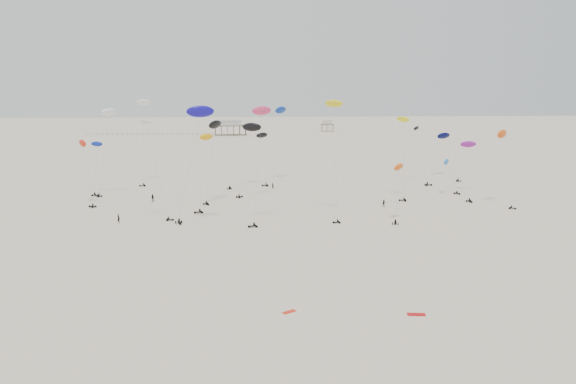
{
  "coord_description": "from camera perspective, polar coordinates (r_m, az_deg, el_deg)",
  "views": [
    {
      "loc": [
        -11.91,
        -22.88,
        26.41
      ],
      "look_at": [
        0.0,
        88.0,
        7.0
      ],
      "focal_mm": 35.0,
      "sensor_mm": 36.0,
      "label": 1
    }
  ],
  "objects": [
    {
      "name": "spectator_1",
      "position": [
        135.86,
        9.72,
        -1.48
      ],
      "size": [
        1.04,
        0.68,
        2.01
      ],
      "primitive_type": "imported",
      "rotation": [
        0.0,
        0.0,
        6.4
      ],
      "color": "black",
      "rests_on": "ground"
    },
    {
      "name": "ground_plane",
      "position": [
        224.76,
        -3.05,
        3.11
      ],
      "size": [
        900.0,
        900.0,
        0.0
      ],
      "primitive_type": "plane",
      "color": "beige"
    },
    {
      "name": "rig_17",
      "position": [
        175.23,
        -14.46,
        7.27
      ],
      "size": [
        4.91,
        13.25,
        25.7
      ],
      "rotation": [
        0.0,
        0.0,
        1.67
      ],
      "color": "black",
      "rests_on": "ground"
    },
    {
      "name": "rig_10",
      "position": [
        143.48,
        -19.95,
        3.3
      ],
      "size": [
        5.51,
        8.61,
        15.86
      ],
      "rotation": [
        0.0,
        0.0,
        1.04
      ],
      "color": "black",
      "rests_on": "ground"
    },
    {
      "name": "pavilion_small",
      "position": [
        409.89,
        4.01,
        6.65
      ],
      "size": [
        9.0,
        7.0,
        8.0
      ],
      "color": "brown",
      "rests_on": "ground"
    },
    {
      "name": "rig_13",
      "position": [
        174.31,
        -0.97,
        7.29
      ],
      "size": [
        9.78,
        18.38,
        25.28
      ],
      "rotation": [
        0.0,
        0.0,
        1.28
      ],
      "color": "black",
      "rests_on": "ground"
    },
    {
      "name": "rig_14",
      "position": [
        145.84,
        21.02,
        4.71
      ],
      "size": [
        4.75,
        11.52,
        18.55
      ],
      "rotation": [
        0.0,
        0.0,
        3.96
      ],
      "color": "black",
      "rests_on": "ground"
    },
    {
      "name": "rig_15",
      "position": [
        165.26,
        -3.95,
        5.91
      ],
      "size": [
        10.77,
        11.53,
        19.44
      ],
      "rotation": [
        0.0,
        0.0,
        -0.21
      ],
      "color": "black",
      "rests_on": "ground"
    },
    {
      "name": "rig_7",
      "position": [
        158.97,
        -18.92,
        2.61
      ],
      "size": [
        3.47,
        8.85,
        14.19
      ],
      "rotation": [
        0.0,
        0.0,
        4.19
      ],
      "color": "black",
      "rests_on": "ground"
    },
    {
      "name": "grounded_kite_b",
      "position": [
        70.59,
        0.12,
        -12.1
      ],
      "size": [
        1.89,
        1.56,
        0.07
      ],
      "primitive_type": "cube",
      "rotation": [
        0.0,
        0.0,
        0.57
      ],
      "color": "red",
      "rests_on": "ground"
    },
    {
      "name": "rig_0",
      "position": [
        161.62,
        17.61,
        3.62
      ],
      "size": [
        8.23,
        8.29,
        14.51
      ],
      "rotation": [
        0.0,
        0.0,
        3.53
      ],
      "color": "black",
      "rests_on": "ground"
    },
    {
      "name": "rig_4",
      "position": [
        139.25,
        -7.54,
        5.7
      ],
      "size": [
        5.69,
        8.78,
        20.47
      ],
      "rotation": [
        0.0,
        0.0,
        3.68
      ],
      "color": "black",
      "rests_on": "ground"
    },
    {
      "name": "rig_3",
      "position": [
        152.62,
        16.44,
        1.84
      ],
      "size": [
        4.12,
        15.16,
        14.25
      ],
      "rotation": [
        0.0,
        0.0,
        3.32
      ],
      "color": "black",
      "rests_on": "ground"
    },
    {
      "name": "rig_8",
      "position": [
        156.62,
        -17.93,
        6.28
      ],
      "size": [
        5.96,
        9.23,
        23.03
      ],
      "rotation": [
        0.0,
        0.0,
        0.67
      ],
      "color": "black",
      "rests_on": "ground"
    },
    {
      "name": "spectator_3",
      "position": [
        158.87,
        -1.56,
        0.3
      ],
      "size": [
        0.9,
        0.91,
        2.09
      ],
      "primitive_type": "imported",
      "rotation": [
        0.0,
        0.0,
        2.32
      ],
      "color": "black",
      "rests_on": "ground"
    },
    {
      "name": "rig_2",
      "position": [
        146.59,
        11.61,
        5.1
      ],
      "size": [
        4.38,
        9.92,
        21.13
      ],
      "rotation": [
        0.0,
        0.0,
        1.29
      ],
      "color": "black",
      "rests_on": "ground"
    },
    {
      "name": "spectator_2",
      "position": [
        144.36,
        -13.58,
        -0.95
      ],
      "size": [
        1.49,
        1.14,
        2.24
      ],
      "primitive_type": "imported",
      "rotation": [
        0.0,
        0.0,
        5.92
      ],
      "color": "black",
      "rests_on": "ground"
    },
    {
      "name": "pier_fence",
      "position": [
        377.1,
        -13.82,
        5.69
      ],
      "size": [
        80.2,
        0.2,
        1.5
      ],
      "color": "black",
      "rests_on": "ground"
    },
    {
      "name": "rig_9",
      "position": [
        116.29,
        -2.88,
        5.86
      ],
      "size": [
        5.88,
        9.73,
        24.25
      ],
      "rotation": [
        0.0,
        0.0,
        1.9
      ],
      "color": "black",
      "rests_on": "ground"
    },
    {
      "name": "rig_12",
      "position": [
        133.42,
        -8.55,
        3.07
      ],
      "size": [
        4.72,
        13.68,
        18.69
      ],
      "rotation": [
        0.0,
        0.0,
        1.92
      ],
      "color": "black",
      "rests_on": "ground"
    },
    {
      "name": "pavilion_main",
      "position": [
        373.55,
        -5.86,
        6.42
      ],
      "size": [
        21.0,
        13.0,
        9.8
      ],
      "color": "brown",
      "rests_on": "ground"
    },
    {
      "name": "rig_16",
      "position": [
        190.45,
        15.73,
        4.88
      ],
      "size": [
        6.01,
        18.14,
        18.63
      ],
      "rotation": [
        0.0,
        0.0,
        6.19
      ],
      "color": "black",
      "rests_on": "ground"
    },
    {
      "name": "rig_1",
      "position": [
        119.59,
        11.07,
        0.79
      ],
      "size": [
        4.42,
        7.33,
        12.31
      ],
      "rotation": [
        0.0,
        0.0,
        5.93
      ],
      "color": "black",
      "rests_on": "ground"
    },
    {
      "name": "grounded_kite_a",
      "position": [
        71.52,
        12.91,
        -12.06
      ],
      "size": [
        2.31,
        1.23,
        0.08
      ],
      "primitive_type": "cube",
      "rotation": [
        0.0,
        0.0,
        -0.16
      ],
      "color": "#B80B0E",
      "rests_on": "ground"
    },
    {
      "name": "rig_6",
      "position": [
        116.83,
        -9.24,
        6.35
      ],
      "size": [
        8.85,
        4.58,
        24.42
      ],
      "rotation": [
        0.0,
        0.0,
        3.45
      ],
      "color": "black",
      "rests_on": "ground"
    },
    {
      "name": "spectator_0",
      "position": [
        122.53,
        -16.81,
        -3.0
      ],
      "size": [
        0.92,
        0.89,
        2.1
      ],
      "primitive_type": "imported",
      "rotation": [
        0.0,
        0.0,
        2.47
      ],
      "color": "black",
      "rests_on": "ground"
    },
    {
      "name": "rig_11",
      "position": [
        122.02,
        -13.53,
        3.81
      ],
      "size": [
        7.16,
        5.2,
        21.53
      ],
      "rotation": [
        0.0,
        0.0,
        4.69
      ],
      "color": "black",
      "rests_on": "ground"
    },
    {
      "name": "rig_19",
      "position": [
        124.95,
        4.73,
        7.18
      ],
      "size": [
        4.67,
        15.11,
        26.53
      ],
      "rotation": [
        0.0,
        0.0,
        1.66
      ],
      "color": "black",
      "rests_on": "ground"
    },
    {
      "name": "rig_5",
      "position": [
        146.8,
        -3.4,
        3.81
      ],
      "size": [
        9.28,
        6.3,
        16.94
      ],
      "rotation": [
        0.0,
        0.0,
        5.39
      ],
      "color": "black",
      "rests_on": "ground"
    },
    {
      "name": "rig_18",
      "position": [
        174.22,
        13.43,
        3.76
      ],
      "size": [
        3.29,
        14.75,
        19.09
      ],
      "rotation": [
        0.0,
        0.0,
        4.64
      ],
      "color": "black",
      "rests_on": "ground"
    }
  ]
}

